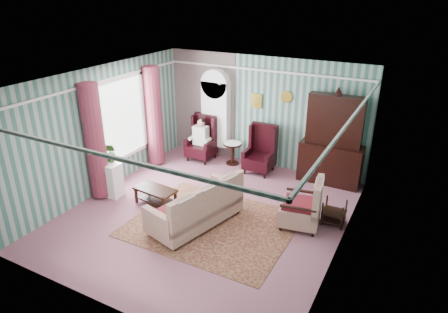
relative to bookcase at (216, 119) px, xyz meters
The scene contains 17 objects.
floor 3.34m from the bookcase, 64.58° to the right, with size 6.00×6.00×0.00m, color #925566.
room_shell 2.90m from the bookcase, 74.62° to the right, with size 5.53×6.02×2.91m.
bookcase is the anchor object (origin of this frame).
dresser_hutch 3.25m from the bookcase, ahead, with size 1.50×0.56×2.36m, color black.
wingback_left 0.68m from the bookcase, 122.66° to the right, with size 0.76×0.80×1.25m, color black.
wingback_right 1.63m from the bookcase, 14.57° to the right, with size 0.76×0.80×1.25m, color black.
seated_woman 0.70m from the bookcase, 122.66° to the right, with size 0.44×0.40×1.18m, color beige, non-canonical shape.
round_side_table 1.07m from the bookcase, 20.27° to the right, with size 0.50×0.50×0.60m, color black.
nest_table 4.37m from the bookcase, 26.92° to the right, with size 0.45×0.38×0.54m, color black.
plant_stand 3.39m from the bookcase, 108.49° to the right, with size 0.55×0.35×0.80m, color white.
rug 3.72m from the bookcase, 62.28° to the right, with size 3.20×2.60×0.01m, color #4B2119.
sofa 3.58m from the bookcase, 67.79° to the right, with size 2.01×1.11×0.96m, color #C4B397.
floral_armchair 4.01m from the bookcase, 35.70° to the right, with size 0.86×0.76×0.98m, color beige.
coffee_table 3.15m from the bookcase, 87.43° to the right, with size 0.94×0.47×0.39m, color black.
potted_plant_a 3.45m from the bookcase, 108.46° to the right, with size 0.34×0.29×0.37m, color #29551A.
potted_plant_b 3.19m from the bookcase, 108.75° to the right, with size 0.25×0.20×0.45m, color #1F5019.
potted_plant_c 3.26m from the bookcase, 110.66° to the right, with size 0.20×0.20×0.36m, color #174B17.
Camera 1 is at (3.77, -6.32, 4.51)m, focal length 32.00 mm.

